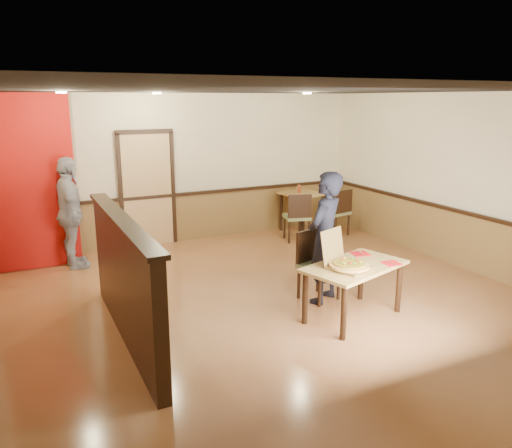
{
  "coord_description": "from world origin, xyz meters",
  "views": [
    {
      "loc": [
        -3.0,
        -5.59,
        2.7
      ],
      "look_at": [
        -0.26,
        0.0,
        1.13
      ],
      "focal_mm": 35.0,
      "sensor_mm": 36.0,
      "label": 1
    }
  ],
  "objects_px": {
    "side_chair_left": "(298,215)",
    "pizza_box": "(346,264)",
    "side_chair_right": "(338,210)",
    "diner_chair": "(316,262)",
    "passerby": "(70,213)",
    "side_table": "(302,201)",
    "main_table": "(354,273)",
    "diner": "(325,238)",
    "condiment": "(299,189)"
  },
  "relations": [
    {
      "from": "passerby",
      "to": "condiment",
      "type": "xyz_separation_m",
      "value": [
        4.46,
        0.31,
        -0.01
      ]
    },
    {
      "from": "passerby",
      "to": "pizza_box",
      "type": "xyz_separation_m",
      "value": [
        2.74,
        -3.66,
        -0.15
      ]
    },
    {
      "from": "side_chair_left",
      "to": "pizza_box",
      "type": "height_order",
      "value": "pizza_box"
    },
    {
      "from": "side_chair_right",
      "to": "diner_chair",
      "type": "bearing_deg",
      "value": 36.8
    },
    {
      "from": "diner_chair",
      "to": "condiment",
      "type": "bearing_deg",
      "value": 48.2
    },
    {
      "from": "side_table",
      "to": "side_chair_right",
      "type": "bearing_deg",
      "value": -53.05
    },
    {
      "from": "main_table",
      "to": "passerby",
      "type": "xyz_separation_m",
      "value": [
        -2.92,
        3.6,
        0.31
      ]
    },
    {
      "from": "diner",
      "to": "passerby",
      "type": "xyz_separation_m",
      "value": [
        -2.89,
        2.97,
        0.02
      ]
    },
    {
      "from": "diner_chair",
      "to": "side_chair_left",
      "type": "distance_m",
      "value": 2.82
    },
    {
      "from": "side_table",
      "to": "diner_chair",
      "type": "bearing_deg",
      "value": -118.28
    },
    {
      "from": "side_chair_right",
      "to": "diner",
      "type": "distance_m",
      "value": 3.44
    },
    {
      "from": "side_chair_left",
      "to": "pizza_box",
      "type": "xyz_separation_m",
      "value": [
        -1.33,
        -3.36,
        0.24
      ]
    },
    {
      "from": "passerby",
      "to": "main_table",
      "type": "bearing_deg",
      "value": -144.25
    },
    {
      "from": "side_chair_right",
      "to": "passerby",
      "type": "relative_size",
      "value": 0.52
    },
    {
      "from": "side_chair_right",
      "to": "side_table",
      "type": "relative_size",
      "value": 1.08
    },
    {
      "from": "main_table",
      "to": "side_chair_left",
      "type": "bearing_deg",
      "value": 54.14
    },
    {
      "from": "side_chair_left",
      "to": "side_chair_right",
      "type": "xyz_separation_m",
      "value": [
        0.93,
        -0.0,
        0.0
      ]
    },
    {
      "from": "main_table",
      "to": "side_chair_right",
      "type": "height_order",
      "value": "side_chair_right"
    },
    {
      "from": "diner_chair",
      "to": "side_table",
      "type": "bearing_deg",
      "value": 47.12
    },
    {
      "from": "diner_chair",
      "to": "condiment",
      "type": "relative_size",
      "value": 5.99
    },
    {
      "from": "side_table",
      "to": "condiment",
      "type": "distance_m",
      "value": 0.27
    },
    {
      "from": "side_chair_left",
      "to": "passerby",
      "type": "relative_size",
      "value": 0.52
    },
    {
      "from": "side_table",
      "to": "diner",
      "type": "height_order",
      "value": "diner"
    },
    {
      "from": "diner_chair",
      "to": "side_chair_right",
      "type": "relative_size",
      "value": 0.99
    },
    {
      "from": "diner",
      "to": "condiment",
      "type": "height_order",
      "value": "diner"
    },
    {
      "from": "diner_chair",
      "to": "pizza_box",
      "type": "distance_m",
      "value": 0.87
    },
    {
      "from": "main_table",
      "to": "pizza_box",
      "type": "height_order",
      "value": "pizza_box"
    },
    {
      "from": "main_table",
      "to": "diner_chair",
      "type": "height_order",
      "value": "diner_chair"
    },
    {
      "from": "side_chair_left",
      "to": "side_chair_right",
      "type": "bearing_deg",
      "value": -164.14
    },
    {
      "from": "main_table",
      "to": "diner_chair",
      "type": "relative_size",
      "value": 1.55
    },
    {
      "from": "diner_chair",
      "to": "diner",
      "type": "height_order",
      "value": "diner"
    },
    {
      "from": "diner",
      "to": "diner_chair",
      "type": "bearing_deg",
      "value": -105.83
    },
    {
      "from": "diner_chair",
      "to": "side_chair_left",
      "type": "xyz_separation_m",
      "value": [
        1.23,
        2.54,
        0.0
      ]
    },
    {
      "from": "side_chair_left",
      "to": "side_table",
      "type": "distance_m",
      "value": 0.79
    },
    {
      "from": "main_table",
      "to": "side_table",
      "type": "bearing_deg",
      "value": 50.92
    },
    {
      "from": "main_table",
      "to": "side_chair_right",
      "type": "distance_m",
      "value": 3.91
    },
    {
      "from": "side_table",
      "to": "passerby",
      "type": "height_order",
      "value": "passerby"
    },
    {
      "from": "diner_chair",
      "to": "main_table",
      "type": "bearing_deg",
      "value": -99.39
    },
    {
      "from": "side_table",
      "to": "passerby",
      "type": "distance_m",
      "value": 4.56
    },
    {
      "from": "main_table",
      "to": "condiment",
      "type": "height_order",
      "value": "condiment"
    },
    {
      "from": "pizza_box",
      "to": "side_table",
      "type": "bearing_deg",
      "value": 45.03
    },
    {
      "from": "main_table",
      "to": "pizza_box",
      "type": "relative_size",
      "value": 2.37
    },
    {
      "from": "condiment",
      "to": "diner",
      "type": "bearing_deg",
      "value": -115.6
    },
    {
      "from": "diner_chair",
      "to": "condiment",
      "type": "xyz_separation_m",
      "value": [
        1.61,
        3.14,
        0.39
      ]
    },
    {
      "from": "passerby",
      "to": "side_chair_right",
      "type": "bearing_deg",
      "value": -96.64
    },
    {
      "from": "pizza_box",
      "to": "diner",
      "type": "bearing_deg",
      "value": 57.37
    },
    {
      "from": "side_chair_left",
      "to": "passerby",
      "type": "bearing_deg",
      "value": 11.81
    },
    {
      "from": "diner",
      "to": "main_table",
      "type": "bearing_deg",
      "value": 61.24
    },
    {
      "from": "side_chair_right",
      "to": "diner",
      "type": "bearing_deg",
      "value": 38.89
    },
    {
      "from": "side_chair_left",
      "to": "passerby",
      "type": "height_order",
      "value": "passerby"
    }
  ]
}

